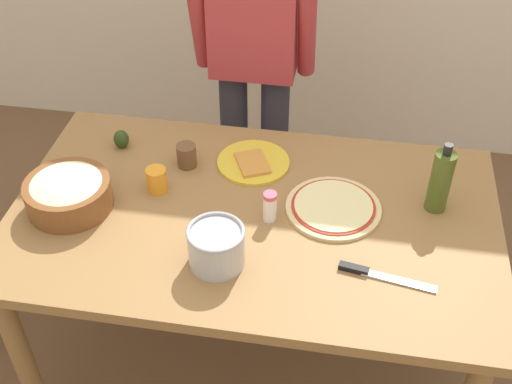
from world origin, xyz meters
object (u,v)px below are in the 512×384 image
at_px(person_cook, 254,51).
at_px(salt_shaker, 270,206).
at_px(avocado, 121,139).
at_px(dining_table, 254,233).
at_px(cup_orange, 157,180).
at_px(cup_small_brown, 187,156).
at_px(popcorn_bowl, 68,192).
at_px(chef_knife, 375,274).
at_px(olive_oil_bottle, 440,181).
at_px(plate_with_slice, 253,162).
at_px(steel_pot, 216,246).
at_px(pizza_raw_on_board, 333,207).

height_order(person_cook, salt_shaker, person_cook).
relative_size(person_cook, avocado, 23.14).
distance_m(dining_table, cup_orange, 0.37).
xyz_separation_m(cup_small_brown, avocado, (-0.26, 0.07, -0.01)).
bearing_deg(avocado, popcorn_bowl, -99.97).
xyz_separation_m(popcorn_bowl, cup_orange, (0.26, 0.13, -0.02)).
bearing_deg(cup_orange, dining_table, -10.96).
height_order(chef_knife, avocado, avocado).
distance_m(olive_oil_bottle, cup_small_brown, 0.87).
bearing_deg(plate_with_slice, olive_oil_bottle, -11.59).
bearing_deg(popcorn_bowl, olive_oil_bottle, 9.25).
xyz_separation_m(olive_oil_bottle, cup_orange, (-0.93, -0.06, -0.07)).
bearing_deg(person_cook, salt_shaker, -76.67).
relative_size(popcorn_bowl, avocado, 4.00).
bearing_deg(dining_table, steel_pot, -107.12).
height_order(person_cook, chef_knife, person_cook).
xyz_separation_m(pizza_raw_on_board, olive_oil_bottle, (0.33, 0.07, 0.10)).
distance_m(person_cook, cup_small_brown, 0.58).
distance_m(person_cook, popcorn_bowl, 0.96).
relative_size(steel_pot, chef_knife, 0.60).
relative_size(olive_oil_bottle, avocado, 3.66).
bearing_deg(plate_with_slice, popcorn_bowl, -149.91).
relative_size(cup_orange, avocado, 1.21).
height_order(dining_table, person_cook, person_cook).
bearing_deg(salt_shaker, cup_orange, 168.24).
xyz_separation_m(steel_pot, chef_knife, (0.47, 0.02, -0.06)).
bearing_deg(dining_table, avocado, 152.42).
distance_m(dining_table, avocado, 0.62).
relative_size(popcorn_bowl, chef_knife, 0.97).
bearing_deg(salt_shaker, pizza_raw_on_board, 21.75).
height_order(olive_oil_bottle, avocado, olive_oil_bottle).
relative_size(salt_shaker, chef_knife, 0.37).
bearing_deg(salt_shaker, person_cook, 103.33).
xyz_separation_m(cup_orange, salt_shaker, (0.40, -0.08, 0.01)).
xyz_separation_m(popcorn_bowl, salt_shaker, (0.66, 0.05, -0.01)).
height_order(plate_with_slice, salt_shaker, salt_shaker).
bearing_deg(avocado, steel_pot, -47.64).
distance_m(plate_with_slice, cup_orange, 0.36).
relative_size(plate_with_slice, olive_oil_bottle, 1.02).
distance_m(pizza_raw_on_board, cup_small_brown, 0.55).
bearing_deg(steel_pot, pizza_raw_on_board, 42.03).
bearing_deg(chef_knife, steel_pot, -177.42).
relative_size(popcorn_bowl, olive_oil_bottle, 1.09).
distance_m(pizza_raw_on_board, olive_oil_bottle, 0.35).
bearing_deg(cup_small_brown, salt_shaker, -34.80).
bearing_deg(steel_pot, popcorn_bowl, 162.48).
height_order(plate_with_slice, popcorn_bowl, popcorn_bowl).
distance_m(pizza_raw_on_board, chef_knife, 0.31).
height_order(popcorn_bowl, chef_knife, popcorn_bowl).
distance_m(pizza_raw_on_board, plate_with_slice, 0.36).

